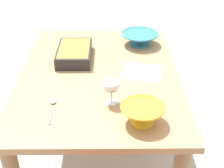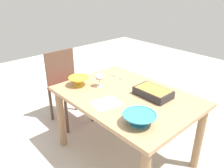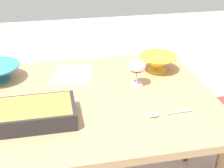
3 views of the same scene
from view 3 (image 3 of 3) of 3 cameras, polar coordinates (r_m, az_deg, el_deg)
dining_table at (r=1.55m, az=-6.29°, el=-6.27°), size 1.32×0.94×0.73m
wine_glass at (r=1.56m, az=4.64°, el=3.09°), size 0.09×0.09×0.14m
casserole_dish at (r=1.33m, az=-14.00°, el=-5.16°), size 0.33×0.21×0.08m
small_bowl at (r=1.75m, az=8.46°, el=4.00°), size 0.21×0.21×0.09m
serving_spoon at (r=1.36m, az=9.23°, el=-5.50°), size 0.21×0.03×0.01m
napkin at (r=1.71m, az=-7.33°, el=1.68°), size 0.25×0.28×0.00m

